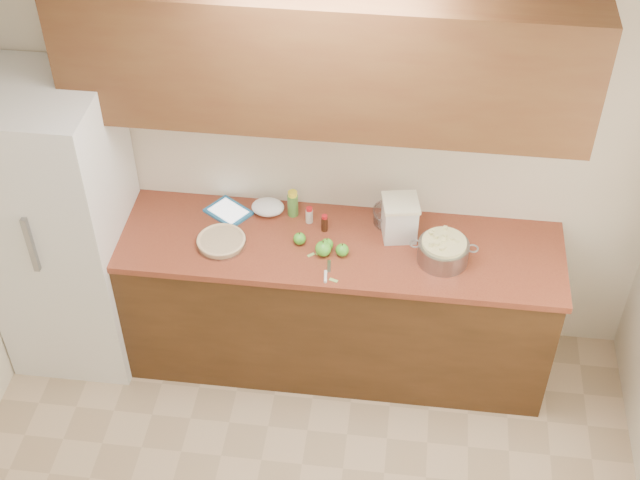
# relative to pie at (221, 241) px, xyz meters

# --- Properties ---
(room_shell) EXTENTS (3.60, 3.60, 3.60)m
(room_shell) POSITION_rel_pie_xyz_m (0.53, -1.39, 0.36)
(room_shell) COLOR tan
(room_shell) RESTS_ON ground
(counter_run) EXTENTS (2.64, 0.68, 0.92)m
(counter_run) POSITION_rel_pie_xyz_m (0.53, 0.08, -0.48)
(counter_run) COLOR #492B14
(counter_run) RESTS_ON ground
(upper_cabinets) EXTENTS (2.60, 0.34, 0.70)m
(upper_cabinets) POSITION_rel_pie_xyz_m (0.53, 0.24, 1.01)
(upper_cabinets) COLOR brown
(upper_cabinets) RESTS_ON room_shell
(fridge) EXTENTS (0.70, 0.70, 1.80)m
(fridge) POSITION_rel_pie_xyz_m (-0.91, 0.05, -0.04)
(fridge) COLOR white
(fridge) RESTS_ON ground
(pie) EXTENTS (0.27, 0.27, 0.04)m
(pie) POSITION_rel_pie_xyz_m (0.00, 0.00, 0.00)
(pie) COLOR silver
(pie) RESTS_ON counter_run
(colander) EXTENTS (0.36, 0.27, 0.14)m
(colander) POSITION_rel_pie_xyz_m (1.19, 0.02, 0.04)
(colander) COLOR gray
(colander) RESTS_ON counter_run
(flour_canister) EXTENTS (0.22, 0.22, 0.24)m
(flour_canister) POSITION_rel_pie_xyz_m (0.95, 0.20, 0.10)
(flour_canister) COLOR silver
(flour_canister) RESTS_ON counter_run
(tablet) EXTENTS (0.29, 0.28, 0.02)m
(tablet) POSITION_rel_pie_xyz_m (-0.02, 0.26, -0.01)
(tablet) COLOR #226EA5
(tablet) RESTS_ON counter_run
(paring_knife) EXTENTS (0.03, 0.18, 0.02)m
(paring_knife) POSITION_rel_pie_xyz_m (0.59, -0.17, -0.02)
(paring_knife) COLOR gray
(paring_knife) RESTS_ON counter_run
(lemon_bottle) EXTENTS (0.06, 0.06, 0.16)m
(lemon_bottle) POSITION_rel_pie_xyz_m (0.35, 0.30, 0.06)
(lemon_bottle) COLOR #4C8C38
(lemon_bottle) RESTS_ON counter_run
(cinnamon_shaker) EXTENTS (0.04, 0.04, 0.10)m
(cinnamon_shaker) POSITION_rel_pie_xyz_m (0.45, 0.24, 0.03)
(cinnamon_shaker) COLOR beige
(cinnamon_shaker) RESTS_ON counter_run
(vanilla_bottle) EXTENTS (0.04, 0.04, 0.10)m
(vanilla_bottle) POSITION_rel_pie_xyz_m (0.54, 0.18, 0.03)
(vanilla_bottle) COLOR black
(vanilla_bottle) RESTS_ON counter_run
(mixing_bowl) EXTENTS (0.22, 0.22, 0.08)m
(mixing_bowl) POSITION_rel_pie_xyz_m (0.90, 0.30, 0.02)
(mixing_bowl) COLOR silver
(mixing_bowl) RESTS_ON counter_run
(paper_towel) EXTENTS (0.20, 0.17, 0.08)m
(paper_towel) POSITION_rel_pie_xyz_m (0.21, 0.30, 0.02)
(paper_towel) COLOR white
(paper_towel) RESTS_ON counter_run
(apple_left) EXTENTS (0.07, 0.07, 0.08)m
(apple_left) POSITION_rel_pie_xyz_m (0.42, 0.06, 0.01)
(apple_left) COLOR green
(apple_left) RESTS_ON counter_run
(apple_center) EXTENTS (0.07, 0.07, 0.08)m
(apple_center) POSITION_rel_pie_xyz_m (0.57, 0.03, 0.01)
(apple_center) COLOR green
(apple_center) RESTS_ON counter_run
(apple_front) EXTENTS (0.09, 0.09, 0.10)m
(apple_front) POSITION_rel_pie_xyz_m (0.56, -0.01, 0.02)
(apple_front) COLOR green
(apple_front) RESTS_ON counter_run
(apple_extra) EXTENTS (0.07, 0.07, 0.08)m
(apple_extra) POSITION_rel_pie_xyz_m (0.66, -0.00, 0.01)
(apple_extra) COLOR green
(apple_extra) RESTS_ON counter_run
(peel_a) EXTENTS (0.05, 0.03, 0.00)m
(peel_a) POSITION_rel_pie_xyz_m (0.63, -0.20, -0.02)
(peel_a) COLOR #95C55F
(peel_a) RESTS_ON counter_run
(peel_b) EXTENTS (0.04, 0.04, 0.00)m
(peel_b) POSITION_rel_pie_xyz_m (0.49, -0.02, -0.02)
(peel_b) COLOR #95C55F
(peel_b) RESTS_ON counter_run
(peel_c) EXTENTS (0.05, 0.03, 0.00)m
(peel_c) POSITION_rel_pie_xyz_m (0.54, -0.01, -0.02)
(peel_c) COLOR #95C55F
(peel_c) RESTS_ON counter_run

